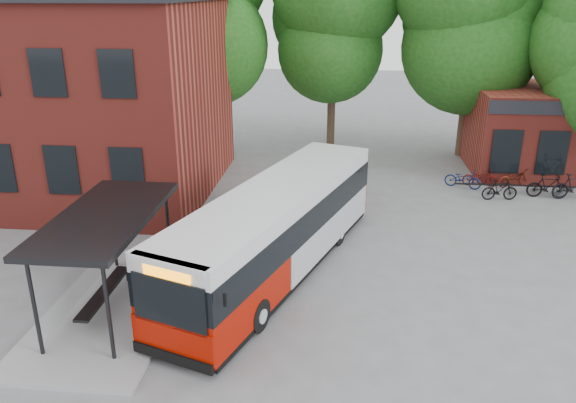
# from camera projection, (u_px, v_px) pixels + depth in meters

# --- Properties ---
(ground) EXTENTS (100.00, 100.00, 0.00)m
(ground) POSITION_uv_depth(u_px,v_px,m) (279.00, 298.00, 16.30)
(ground) COLOR slate
(station_building) EXTENTS (18.40, 10.40, 8.50)m
(station_building) POSITION_uv_depth(u_px,v_px,m) (5.00, 92.00, 24.37)
(station_building) COLOR maroon
(station_building) RESTS_ON ground
(bus_shelter) EXTENTS (3.60, 7.00, 2.90)m
(bus_shelter) POSITION_uv_depth(u_px,v_px,m) (111.00, 262.00, 15.27)
(bus_shelter) COLOR black
(bus_shelter) RESTS_ON ground
(bike_rail) EXTENTS (5.20, 0.10, 0.38)m
(bike_rail) POSITION_uv_depth(u_px,v_px,m) (514.00, 189.00, 24.68)
(bike_rail) COLOR black
(bike_rail) RESTS_ON ground
(tree_0) EXTENTS (7.92, 7.92, 11.00)m
(tree_0) POSITION_uv_depth(u_px,v_px,m) (201.00, 48.00, 29.80)
(tree_0) COLOR #1A4F15
(tree_0) RESTS_ON ground
(tree_1) EXTENTS (7.92, 7.92, 10.40)m
(tree_1) POSITION_uv_depth(u_px,v_px,m) (333.00, 53.00, 30.19)
(tree_1) COLOR #1A4F15
(tree_1) RESTS_ON ground
(tree_2) EXTENTS (7.92, 7.92, 11.00)m
(tree_2) POSITION_uv_depth(u_px,v_px,m) (470.00, 51.00, 28.50)
(tree_2) COLOR #1A4F15
(tree_2) RESTS_ON ground
(city_bus) EXTENTS (5.96, 11.24, 2.82)m
(city_bus) POSITION_uv_depth(u_px,v_px,m) (277.00, 231.00, 17.37)
(city_bus) COLOR #9C0D00
(city_bus) RESTS_ON ground
(bicycle_0) EXTENTS (1.71, 1.15, 0.85)m
(bicycle_0) POSITION_uv_depth(u_px,v_px,m) (463.00, 179.00, 25.25)
(bicycle_0) COLOR #0E1F53
(bicycle_0) RESTS_ON ground
(bicycle_2) EXTENTS (1.58, 0.66, 0.81)m
(bicycle_2) POSITION_uv_depth(u_px,v_px,m) (480.00, 177.00, 25.49)
(bicycle_2) COLOR #550B0B
(bicycle_2) RESTS_ON ground
(bicycle_3) EXTENTS (1.54, 0.58, 0.90)m
(bicycle_3) POSITION_uv_depth(u_px,v_px,m) (500.00, 190.00, 23.76)
(bicycle_3) COLOR black
(bicycle_3) RESTS_ON ground
(bicycle_4) EXTENTS (1.74, 1.13, 0.86)m
(bicycle_4) POSITION_uv_depth(u_px,v_px,m) (515.00, 178.00, 25.39)
(bicycle_4) COLOR #541B0D
(bicycle_4) RESTS_ON ground
(bicycle_5) EXTENTS (1.74, 0.58, 1.03)m
(bicycle_5) POSITION_uv_depth(u_px,v_px,m) (548.00, 186.00, 24.00)
(bicycle_5) COLOR black
(bicycle_5) RESTS_ON ground
(bicycle_7) EXTENTS (1.91, 0.73, 1.12)m
(bicycle_7) POSITION_uv_depth(u_px,v_px,m) (574.00, 187.00, 23.84)
(bicycle_7) COLOR black
(bicycle_7) RESTS_ON ground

